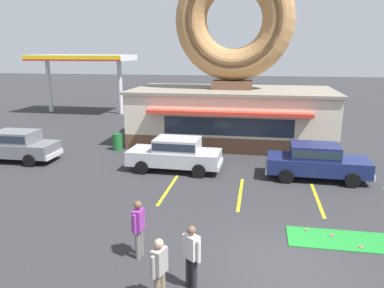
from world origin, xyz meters
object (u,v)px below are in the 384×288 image
object	(u,v)px
golf_ball	(323,234)
car_silver	(175,153)
pedestrian_hooded_kid	(159,269)
trash_bin	(118,142)
car_grey	(15,145)
pedestrian_leather_jacket_man	(191,254)
pedestrian_blue_sweater_man	(139,226)
car_navy	(316,160)

from	to	relation	value
golf_ball	car_silver	size ratio (longest dim) A/B	0.01
pedestrian_hooded_kid	trash_bin	distance (m)	14.21
car_grey	pedestrian_leather_jacket_man	world-z (taller)	pedestrian_leather_jacket_man
car_grey	trash_bin	xyz separation A→B (m)	(4.47, 3.03, -0.37)
golf_ball	car_grey	bearing A→B (deg)	158.28
pedestrian_blue_sweater_man	pedestrian_leather_jacket_man	bearing A→B (deg)	-33.71
car_silver	car_grey	xyz separation A→B (m)	(-8.63, 0.12, 0.00)
car_silver	car_navy	distance (m)	6.50
car_grey	car_navy	world-z (taller)	same
pedestrian_leather_jacket_man	pedestrian_blue_sweater_man	bearing A→B (deg)	146.29
golf_ball	car_silver	distance (m)	8.32
trash_bin	pedestrian_hooded_kid	bearing A→B (deg)	-65.16
car_navy	pedestrian_leather_jacket_man	xyz separation A→B (m)	(-4.09, -8.90, 0.03)
car_navy	pedestrian_hooded_kid	xyz separation A→B (m)	(-4.69, -9.63, 0.03)
golf_ball	car_navy	xyz separation A→B (m)	(0.50, 5.60, 0.82)
pedestrian_blue_sweater_man	trash_bin	size ratio (longest dim) A/B	1.72
car_navy	pedestrian_hooded_kid	bearing A→B (deg)	-115.97
pedestrian_leather_jacket_man	pedestrian_hooded_kid	bearing A→B (deg)	-129.23
car_silver	golf_ball	bearing A→B (deg)	-43.55
pedestrian_blue_sweater_man	pedestrian_hooded_kid	world-z (taller)	pedestrian_blue_sweater_man
car_navy	pedestrian_leather_jacket_man	bearing A→B (deg)	-114.70
golf_ball	trash_bin	xyz separation A→B (m)	(-10.16, 8.86, 0.45)
car_navy	trash_bin	size ratio (longest dim) A/B	4.72
pedestrian_blue_sweater_man	pedestrian_hooded_kid	distance (m)	2.15
pedestrian_hooded_kid	pedestrian_leather_jacket_man	size ratio (longest dim) A/B	1.00
car_grey	pedestrian_hooded_kid	xyz separation A→B (m)	(10.44, -9.86, 0.03)
golf_ball	pedestrian_leather_jacket_man	distance (m)	4.96
car_grey	car_navy	xyz separation A→B (m)	(15.13, -0.23, 0.00)
pedestrian_leather_jacket_man	trash_bin	xyz separation A→B (m)	(-6.56, 12.15, -0.41)
car_grey	pedestrian_leather_jacket_man	bearing A→B (deg)	-39.59
car_silver	car_navy	size ratio (longest dim) A/B	1.00
golf_ball	car_silver	bearing A→B (deg)	136.45
car_silver	trash_bin	distance (m)	5.23
golf_ball	car_grey	world-z (taller)	car_grey
car_silver	trash_bin	world-z (taller)	car_silver
car_silver	car_grey	distance (m)	8.63
car_navy	pedestrian_blue_sweater_man	world-z (taller)	pedestrian_blue_sweater_man
car_navy	trash_bin	distance (m)	11.15
car_silver	car_grey	world-z (taller)	same
car_grey	car_silver	bearing A→B (deg)	-0.82
car_grey	pedestrian_hooded_kid	size ratio (longest dim) A/B	2.81
pedestrian_leather_jacket_man	car_navy	bearing A→B (deg)	65.30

